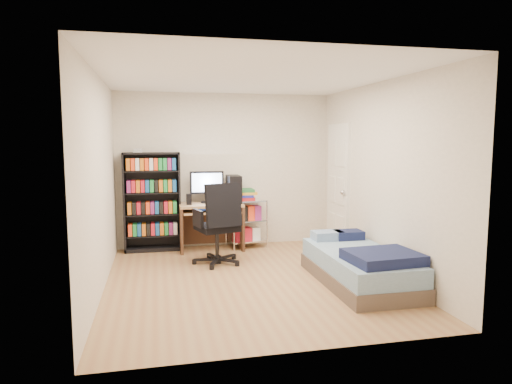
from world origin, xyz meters
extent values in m
cube|color=#A27C51|center=(0.00, 0.00, -0.02)|extent=(3.50, 4.00, 0.04)
cube|color=white|center=(0.00, 0.00, 2.52)|extent=(3.50, 4.00, 0.04)
cube|color=beige|center=(0.00, 2.02, 1.25)|extent=(3.50, 0.04, 2.50)
cube|color=beige|center=(0.00, -2.02, 1.25)|extent=(3.50, 0.04, 2.50)
cube|color=beige|center=(-1.77, 0.00, 1.25)|extent=(0.04, 4.00, 2.50)
cube|color=beige|center=(1.77, 0.00, 1.25)|extent=(0.04, 4.00, 2.50)
cube|color=black|center=(-1.18, 1.84, 0.78)|extent=(0.87, 0.29, 1.55)
cube|color=black|center=(-1.18, 1.84, 0.24)|extent=(0.82, 0.27, 0.02)
cube|color=red|center=(-1.18, 1.83, 0.35)|extent=(0.76, 0.23, 0.18)
cube|color=black|center=(-1.18, 1.84, 0.58)|extent=(0.82, 0.27, 0.02)
cube|color=#1758A5|center=(-1.18, 1.83, 0.69)|extent=(0.76, 0.23, 0.18)
cube|color=black|center=(-1.18, 1.84, 0.92)|extent=(0.82, 0.27, 0.02)
cube|color=orange|center=(-1.18, 1.83, 1.03)|extent=(0.76, 0.23, 0.18)
cube|color=black|center=(-1.18, 1.84, 1.26)|extent=(0.82, 0.27, 0.02)
cube|color=#1E8C3F|center=(-1.18, 1.83, 1.37)|extent=(0.76, 0.23, 0.18)
cube|color=silver|center=(-1.38, 1.84, 1.59)|extent=(0.14, 0.12, 0.06)
cube|color=tan|center=(-0.28, 1.69, 0.73)|extent=(0.99, 0.55, 0.04)
cube|color=#35251D|center=(-0.75, 1.69, 0.35)|extent=(0.04, 0.55, 0.71)
cube|color=#35251D|center=(0.20, 1.69, 0.35)|extent=(0.04, 0.55, 0.71)
cube|color=#35251D|center=(-0.28, 1.94, 0.37)|extent=(0.95, 0.03, 0.65)
cube|color=tan|center=(-0.28, 1.61, 0.63)|extent=(0.89, 0.45, 0.02)
cube|color=black|center=(-0.28, 1.59, 0.65)|extent=(0.44, 0.15, 0.02)
cube|color=black|center=(-0.33, 1.80, 1.07)|extent=(0.54, 0.05, 0.36)
cube|color=#CCE0FF|center=(-0.33, 1.77, 1.07)|extent=(0.48, 0.01, 0.30)
cube|color=black|center=(0.10, 1.74, 0.96)|extent=(0.20, 0.42, 0.44)
cube|color=black|center=(-0.63, 1.64, 0.83)|extent=(0.08, 0.08, 0.17)
cube|color=black|center=(-0.11, 1.59, 0.83)|extent=(0.08, 0.08, 0.17)
cylinder|color=black|center=(-0.29, 0.87, 0.29)|extent=(0.05, 0.05, 0.41)
cube|color=black|center=(-0.29, 0.87, 0.52)|extent=(0.64, 0.64, 0.09)
cube|color=black|center=(-0.23, 0.64, 0.87)|extent=(0.52, 0.28, 0.60)
cube|color=black|center=(-0.57, 0.79, 0.67)|extent=(0.13, 0.32, 0.24)
cube|color=black|center=(-0.02, 0.94, 0.67)|extent=(0.13, 0.32, 0.24)
cylinder|color=white|center=(0.06, 1.52, 0.39)|extent=(0.03, 0.03, 0.78)
cylinder|color=white|center=(0.62, 1.62, 0.39)|extent=(0.03, 0.03, 0.78)
cylinder|color=white|center=(0.00, 1.92, 0.39)|extent=(0.03, 0.03, 0.78)
cylinder|color=white|center=(0.56, 2.01, 0.39)|extent=(0.03, 0.03, 0.78)
cube|color=white|center=(0.31, 1.77, 0.11)|extent=(0.63, 0.49, 0.02)
cube|color=white|center=(0.31, 1.77, 0.45)|extent=(0.63, 0.49, 0.02)
cube|color=white|center=(0.31, 1.77, 0.77)|extent=(0.63, 0.49, 0.02)
cube|color=#A21719|center=(0.31, 1.77, 0.87)|extent=(0.29, 0.35, 0.18)
cube|color=brown|center=(1.28, -0.42, 0.09)|extent=(0.90, 1.80, 0.18)
cube|color=#88AACB|center=(1.28, -0.42, 0.29)|extent=(0.86, 1.76, 0.22)
cube|color=#141B41|center=(1.32, -0.91, 0.45)|extent=(0.81, 0.68, 0.13)
cube|color=#A9CDF0|center=(1.15, 0.30, 0.45)|extent=(0.41, 0.27, 0.12)
cube|color=#141B41|center=(1.44, 0.28, 0.45)|extent=(0.38, 0.27, 0.12)
cube|color=#3F2214|center=(1.28, -0.46, 0.40)|extent=(0.25, 0.20, 0.01)
cube|color=white|center=(1.73, 1.35, 1.00)|extent=(0.05, 0.80, 2.00)
sphere|color=silver|center=(1.67, 1.03, 0.95)|extent=(0.08, 0.08, 0.08)
camera|label=1|loc=(-1.12, -5.44, 1.75)|focal=32.00mm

